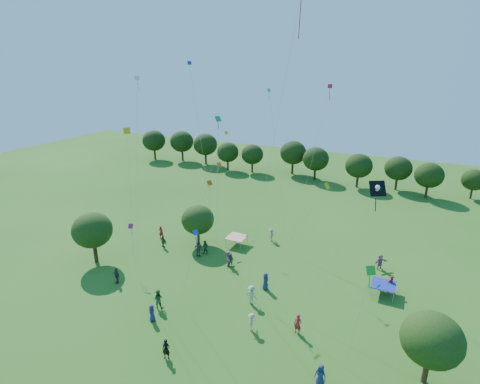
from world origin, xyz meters
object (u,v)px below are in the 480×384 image
man_in_black (166,349)px  near_tree_north (198,220)px  near_tree_west (92,230)px  tent_blue (384,285)px  near_tree_east (432,340)px  pirate_kite (376,190)px  red_high_kite (289,60)px  tent_red_stripe (237,237)px

man_in_black → near_tree_north: bearing=97.2°
man_in_black → near_tree_west: bearing=134.6°
near_tree_north → tent_blue: bearing=-4.0°
near_tree_north → near_tree_east: 27.66m
near_tree_east → man_in_black: size_ratio=3.30×
near_tree_north → near_tree_east: size_ratio=0.92×
near_tree_east → man_in_black: 18.72m
pirate_kite → red_high_kite: bearing=167.8°
near_tree_east → pirate_kite: (-5.08, 5.76, 8.05)m
red_high_kite → near_tree_north: bearing=162.1°
near_tree_west → tent_red_stripe: 16.44m
pirate_kite → near_tree_west: bearing=-173.9°
near_tree_west → tent_red_stripe: bearing=39.9°
tent_red_stripe → pirate_kite: size_ratio=0.20×
man_in_black → red_high_kite: red_high_kite is taller
near_tree_north → red_high_kite: bearing=-17.9°
red_high_kite → tent_blue: bearing=13.8°
near_tree_west → near_tree_north: near_tree_west is taller
near_tree_north → tent_red_stripe: near_tree_north is taller
tent_red_stripe → red_high_kite: red_high_kite is taller
tent_blue → pirate_kite: size_ratio=0.20×
near_tree_north → tent_red_stripe: size_ratio=2.28×
near_tree_west → near_tree_north: (8.07, 8.66, -0.64)m
near_tree_north → near_tree_west: bearing=-133.0°
man_in_black → red_high_kite: size_ratio=0.07×
tent_blue → red_high_kite: red_high_kite is taller
pirate_kite → tent_blue: bearing=71.0°
near_tree_west → pirate_kite: size_ratio=0.53×
man_in_black → red_high_kite: (4.30, 13.38, 20.50)m
near_tree_west → tent_red_stripe: near_tree_west is taller
near_tree_west → tent_blue: size_ratio=2.65×
tent_red_stripe → near_tree_west: bearing=-140.1°
tent_red_stripe → tent_blue: size_ratio=1.00×
pirate_kite → red_high_kite: 12.79m
near_tree_north → red_high_kite: 22.03m
near_tree_north → tent_red_stripe: bearing=21.5°
near_tree_west → man_in_black: near_tree_west is taller
near_tree_west → man_in_black: 18.17m
near_tree_west → man_in_black: bearing=-28.7°
pirate_kite → near_tree_north: bearing=164.4°
near_tree_east → pirate_kite: pirate_kite is taller
near_tree_west → pirate_kite: bearing=6.1°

